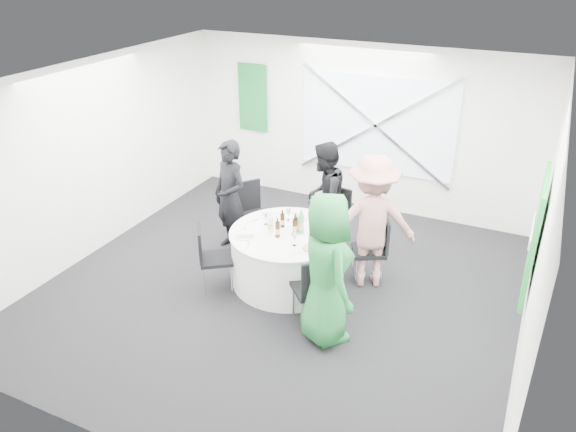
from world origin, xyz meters
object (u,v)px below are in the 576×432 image
at_px(chair_front_left, 209,253).
at_px(person_woman_green, 326,269).
at_px(chair_front_right, 315,286).
at_px(banquet_table, 288,257).
at_px(chair_back_left, 251,209).
at_px(person_man_back_left, 230,197).
at_px(chair_back, 334,214).
at_px(green_water_bottle, 301,224).
at_px(chair_back_right, 376,245).
at_px(person_man_back, 324,198).
at_px(person_woman_pink, 372,222).
at_px(clear_water_bottle, 270,224).

distance_m(chair_front_left, person_woman_green, 1.81).
bearing_deg(chair_front_right, banquet_table, -90.00).
xyz_separation_m(banquet_table, chair_back_left, (-0.98, 0.75, 0.20)).
bearing_deg(person_man_back_left, chair_back, 48.26).
relative_size(chair_front_left, green_water_bottle, 2.79).
bearing_deg(banquet_table, chair_back, 79.38).
relative_size(chair_back_right, person_woman_green, 0.52).
bearing_deg(person_man_back, chair_front_left, -25.29).
bearing_deg(person_woman_pink, person_woman_green, 60.79).
xyz_separation_m(chair_back_right, person_man_back, (-0.97, 0.51, 0.29)).
height_order(person_man_back, person_woman_green, person_woman_green).
bearing_deg(chair_back_right, person_man_back_left, -115.83).
relative_size(person_man_back, person_woman_pink, 0.92).
relative_size(person_woman_pink, clear_water_bottle, 6.52).
distance_m(person_man_back, clear_water_bottle, 1.17).
bearing_deg(chair_front_right, green_water_bottle, -99.29).
relative_size(person_man_back_left, person_man_back, 1.01).
bearing_deg(chair_front_left, person_woman_pink, -95.21).
bearing_deg(chair_back_right, clear_water_bottle, -91.15).
distance_m(person_man_back, person_woman_green, 2.10).
xyz_separation_m(chair_front_right, green_water_bottle, (-0.54, 0.82, 0.33)).
bearing_deg(banquet_table, person_man_back_left, 157.39).
distance_m(chair_back, person_man_back_left, 1.56).
xyz_separation_m(chair_back_left, chair_back_right, (2.03, -0.21, -0.03)).
xyz_separation_m(person_woman_pink, clear_water_bottle, (-1.22, -0.54, -0.05)).
distance_m(chair_front_right, person_woman_green, 0.42).
height_order(chair_back, person_man_back_left, person_man_back_left).
bearing_deg(chair_back, chair_front_left, -110.89).
height_order(chair_back, person_woman_green, person_woman_green).
xyz_separation_m(chair_front_right, person_woman_pink, (0.29, 1.21, 0.36)).
distance_m(chair_back_right, person_man_back, 1.14).
xyz_separation_m(banquet_table, person_man_back_left, (-1.17, 0.49, 0.47)).
distance_m(person_woman_green, green_water_bottle, 1.19).
relative_size(chair_front_left, person_man_back, 0.55).
distance_m(chair_back_left, person_man_back, 1.13).
height_order(chair_back, person_man_back, person_man_back).
height_order(chair_front_right, green_water_bottle, green_water_bottle).
height_order(chair_back_left, person_woman_pink, person_woman_pink).
height_order(banquet_table, chair_back, chair_back).
xyz_separation_m(chair_back, green_water_bottle, (-0.05, -1.09, 0.33)).
bearing_deg(chair_back_left, clear_water_bottle, -100.11).
xyz_separation_m(banquet_table, green_water_bottle, (0.16, 0.06, 0.51)).
xyz_separation_m(chair_back_right, chair_front_right, (-0.34, -1.29, 0.01)).
height_order(chair_front_left, person_man_back_left, person_man_back_left).
xyz_separation_m(person_woman_pink, person_woman_green, (-0.10, -1.34, -0.01)).
xyz_separation_m(chair_front_left, green_water_bottle, (1.02, 0.66, 0.35)).
bearing_deg(person_man_back_left, person_woman_green, -10.92).
distance_m(person_woman_pink, green_water_bottle, 0.93).
height_order(chair_back_left, person_man_back, person_man_back).
relative_size(chair_back_left, person_man_back_left, 0.58).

